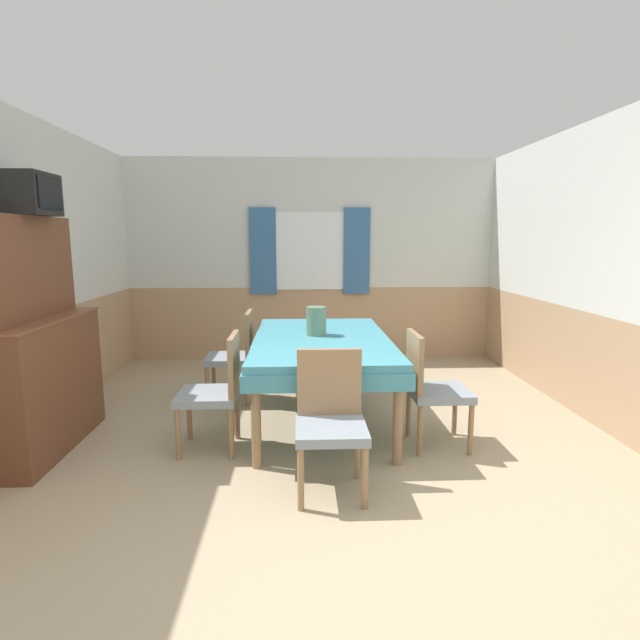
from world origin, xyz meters
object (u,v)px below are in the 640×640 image
(dining_table, at_px, (321,348))
(chair_head_near, at_px, (330,417))
(tv, at_px, (30,194))
(chair_left_far, at_px, (236,353))
(chair_right_near, at_px, (431,385))
(chair_left_near, at_px, (217,388))
(sideboard, at_px, (35,354))
(vase, at_px, (316,321))

(dining_table, xyz_separation_m, chair_head_near, (0.00, -1.23, -0.17))
(tv, bearing_deg, chair_left_far, 39.60)
(chair_right_near, bearing_deg, chair_left_near, -90.00)
(chair_left_near, relative_size, tv, 2.15)
(chair_left_near, relative_size, sideboard, 0.51)
(chair_left_near, bearing_deg, vase, -48.53)
(tv, distance_m, vase, 2.38)
(dining_table, xyz_separation_m, chair_right_near, (0.81, -0.58, -0.17))
(chair_left_far, relative_size, tv, 2.15)
(chair_right_near, bearing_deg, chair_head_near, -51.52)
(sideboard, bearing_deg, vase, 16.21)
(chair_right_near, distance_m, vase, 1.16)
(chair_left_near, xyz_separation_m, tv, (-1.29, 0.10, 1.42))
(dining_table, height_order, sideboard, sideboard)
(chair_left_far, xyz_separation_m, chair_left_near, (0.00, -1.17, 0.00))
(chair_right_near, distance_m, chair_left_far, 2.00)
(tv, bearing_deg, dining_table, 12.98)
(sideboard, xyz_separation_m, tv, (0.06, 0.03, 1.16))
(chair_right_near, bearing_deg, sideboard, -91.27)
(dining_table, bearing_deg, chair_right_near, -35.72)
(dining_table, distance_m, chair_left_near, 1.01)
(sideboard, bearing_deg, chair_left_near, -2.80)
(chair_left_far, relative_size, chair_left_near, 1.00)
(chair_left_near, height_order, tv, tv)
(tv, bearing_deg, chair_left_near, -4.38)
(chair_head_near, distance_m, vase, 1.39)
(chair_head_near, xyz_separation_m, chair_left_far, (-0.81, 1.81, 0.00))
(chair_right_near, bearing_deg, vase, -128.69)
(dining_table, height_order, chair_left_near, chair_left_near)
(chair_left_far, xyz_separation_m, tv, (-1.29, -1.07, 1.42))
(chair_head_near, distance_m, chair_left_near, 1.04)
(chair_right_near, bearing_deg, chair_left_far, -125.72)
(chair_right_near, xyz_separation_m, tv, (-2.92, 0.10, 1.42))
(dining_table, height_order, vase, vase)
(dining_table, bearing_deg, chair_left_far, 144.28)
(dining_table, xyz_separation_m, chair_left_far, (-0.81, 0.58, -0.17))
(dining_table, relative_size, tv, 4.88)
(chair_left_near, distance_m, vase, 1.10)
(dining_table, distance_m, chair_head_near, 1.24)
(chair_head_near, distance_m, tv, 2.65)
(tv, relative_size, vase, 1.65)
(chair_right_near, height_order, chair_left_far, same)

